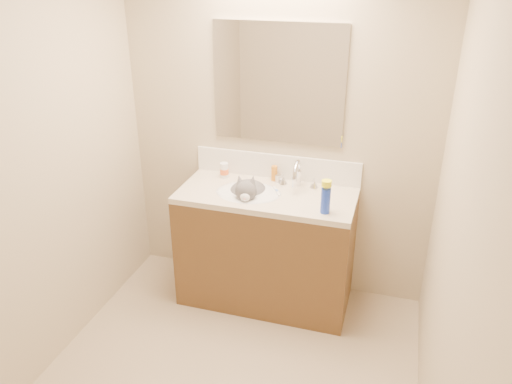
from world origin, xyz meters
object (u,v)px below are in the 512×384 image
Objects in this scene: cat at (248,195)px; spray_can at (325,201)px; silver_jar at (278,178)px; amber_bottle at (274,173)px; basin at (248,202)px; pill_bottle at (224,170)px; vanity_cabinet at (266,250)px; faucet at (297,176)px.

spray_can is at bearing -29.64° from cat.
silver_jar is 0.49× the size of amber_bottle.
cat is at bearing 114.29° from basin.
silver_jar reaches higher than basin.
spray_can is (0.55, -0.14, 0.15)m from basin.
pill_bottle is 2.07× the size of silver_jar.
pill_bottle is 0.40m from silver_jar.
basin is 0.30m from amber_bottle.
amber_bottle is at bearing 7.69° from pill_bottle.
faucet reaches higher than vanity_cabinet.
pill_bottle is 0.67× the size of spray_can.
faucet reaches higher than cat.
amber_bottle is at bearing 91.31° from vanity_cabinet.
basin is 2.76× the size of spray_can.
amber_bottle is at bearing 46.97° from cat.
pill_bottle is 0.36m from amber_bottle.
basin is at bearing -122.74° from silver_jar.
basin is at bearing -165.96° from vanity_cabinet.
vanity_cabinet is at bearing -98.19° from silver_jar.
vanity_cabinet is 0.55m from amber_bottle.
cat reaches higher than amber_bottle.
spray_can is (0.43, -0.17, 0.53)m from vanity_cabinet.
cat is (-0.31, -0.14, -0.12)m from faucet.
amber_bottle is (0.12, 0.25, 0.12)m from basin.
amber_bottle is 0.58m from spray_can.
silver_jar reaches higher than vanity_cabinet.
amber_bottle is at bearing 65.05° from basin.
basin reaches higher than vanity_cabinet.
pill_bottle is (-0.23, 0.17, 0.09)m from cat.
cat is 0.30m from pill_bottle.
vanity_cabinet is 0.65m from pill_bottle.
amber_bottle is (-0.00, 0.22, 0.50)m from vanity_cabinet.
cat is 3.77× the size of pill_bottle.
vanity_cabinet is 2.91× the size of cat.
vanity_cabinet is 0.44m from cat.
silver_jar is at bearing 4.81° from pill_bottle.
faucet reaches higher than basin.
faucet is at bearing -3.32° from pill_bottle.
pill_bottle is at bearing -172.31° from amber_bottle.
silver_jar is (-0.15, 0.06, -0.06)m from faucet.
vanity_cabinet is at bearing 14.04° from basin.
faucet is 1.72× the size of spray_can.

